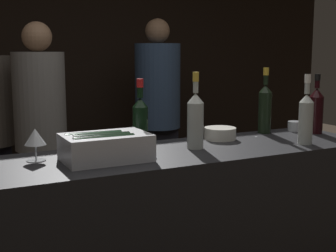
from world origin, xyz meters
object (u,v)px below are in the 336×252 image
object	(u,v)px
white_wine_bottle	(306,116)
red_wine_bottle_black_foil	(316,109)
red_wine_bottle_burgundy	(140,120)
candle_votive	(295,126)
champagne_bottle	(265,107)
wine_glass	(35,138)
rose_wine_bottle	(195,119)
person_grey_polo	(41,126)
ice_bin_with_bottles	(104,146)
bowl_white	(220,133)
person_in_hoodie	(158,109)

from	to	relation	value
white_wine_bottle	red_wine_bottle_black_foil	xyz separation A→B (m)	(0.28, 0.22, -0.00)
red_wine_bottle_burgundy	candle_votive	bearing A→B (deg)	1.31
champagne_bottle	white_wine_bottle	xyz separation A→B (m)	(-0.02, -0.36, -0.01)
wine_glass	red_wine_bottle_burgundy	world-z (taller)	red_wine_bottle_burgundy
champagne_bottle	white_wine_bottle	bearing A→B (deg)	-92.90
rose_wine_bottle	person_grey_polo	bearing A→B (deg)	108.05
ice_bin_with_bottles	wine_glass	xyz separation A→B (m)	(-0.27, 0.13, 0.04)
bowl_white	red_wine_bottle_black_foil	distance (m)	0.62
candle_votive	red_wine_bottle_black_foil	bearing A→B (deg)	-64.58
wine_glass	person_in_hoodie	world-z (taller)	person_in_hoodie
person_grey_polo	person_in_hoodie	bearing A→B (deg)	-170.10
champagne_bottle	person_in_hoodie	size ratio (longest dim) A/B	0.22
candle_votive	red_wine_bottle_burgundy	bearing A→B (deg)	-178.69
candle_votive	rose_wine_bottle	size ratio (longest dim) A/B	0.22
ice_bin_with_bottles	person_grey_polo	distance (m)	1.47
champagne_bottle	person_grey_polo	world-z (taller)	person_grey_polo
wine_glass	champagne_bottle	distance (m)	1.34
wine_glass	rose_wine_bottle	distance (m)	0.76
wine_glass	white_wine_bottle	world-z (taller)	white_wine_bottle
candle_votive	red_wine_bottle_burgundy	world-z (taller)	red_wine_bottle_burgundy
champagne_bottle	red_wine_bottle_burgundy	xyz separation A→B (m)	(-0.81, -0.05, -0.02)
bowl_white	red_wine_bottle_black_foil	bearing A→B (deg)	-8.40
champagne_bottle	person_in_hoodie	distance (m)	1.51
bowl_white	person_grey_polo	xyz separation A→B (m)	(-0.70, 1.28, -0.09)
person_in_hoodie	rose_wine_bottle	bearing A→B (deg)	-16.16
candle_votive	white_wine_bottle	bearing A→B (deg)	-124.36
wine_glass	champagne_bottle	size ratio (longest dim) A/B	0.38
white_wine_bottle	person_grey_polo	size ratio (longest dim) A/B	0.22
red_wine_bottle_black_foil	person_in_hoodie	size ratio (longest dim) A/B	0.20
white_wine_bottle	red_wine_bottle_burgundy	bearing A→B (deg)	158.91
champagne_bottle	person_grey_polo	bearing A→B (deg)	130.47
ice_bin_with_bottles	candle_votive	world-z (taller)	ice_bin_with_bottles
candle_votive	rose_wine_bottle	distance (m)	0.82
bowl_white	person_in_hoodie	bearing A→B (deg)	76.87
ice_bin_with_bottles	red_wine_bottle_burgundy	bearing A→B (deg)	37.14
red_wine_bottle_black_foil	red_wine_bottle_burgundy	bearing A→B (deg)	175.23
bowl_white	person_grey_polo	size ratio (longest dim) A/B	0.10
ice_bin_with_bottles	person_in_hoodie	bearing A→B (deg)	58.02
red_wine_bottle_burgundy	red_wine_bottle_black_foil	bearing A→B (deg)	-4.77
red_wine_bottle_burgundy	person_grey_polo	world-z (taller)	person_grey_polo
ice_bin_with_bottles	wine_glass	world-z (taller)	wine_glass
candle_votive	wine_glass	bearing A→B (deg)	-176.75
red_wine_bottle_black_foil	rose_wine_bottle	bearing A→B (deg)	-176.07
wine_glass	red_wine_bottle_burgundy	size ratio (longest dim) A/B	0.42
wine_glass	champagne_bottle	bearing A→B (deg)	4.89
ice_bin_with_bottles	red_wine_bottle_burgundy	distance (m)	0.33
ice_bin_with_bottles	white_wine_bottle	world-z (taller)	white_wine_bottle
ice_bin_with_bottles	red_wine_bottle_black_foil	xyz separation A→B (m)	(1.33, 0.10, 0.07)
bowl_white	white_wine_bottle	world-z (taller)	white_wine_bottle
bowl_white	rose_wine_bottle	bearing A→B (deg)	-148.75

